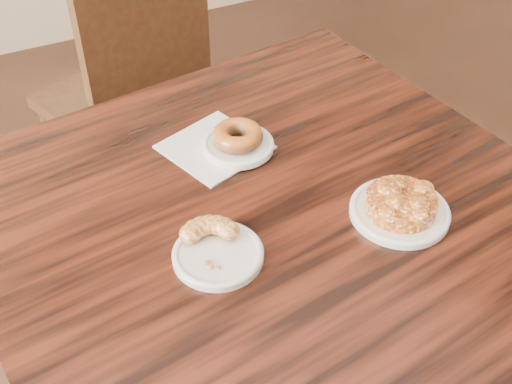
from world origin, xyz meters
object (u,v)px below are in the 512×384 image
chair_far (121,101)px  apple_fritter (402,201)px  glazed_donut (238,136)px  cafe_table (274,340)px  cruller_fragment (218,245)px

chair_far → apple_fritter: size_ratio=5.41×
glazed_donut → chair_far: bearing=94.3°
cafe_table → chair_far: bearing=85.0°
cafe_table → glazed_donut: 0.45m
cafe_table → glazed_donut: bearing=78.1°
cruller_fragment → cafe_table: bearing=19.9°
cafe_table → glazed_donut: (0.02, 0.20, 0.41)m
apple_fritter → chair_far: bearing=102.6°
cafe_table → cruller_fragment: bearing=-167.4°
cafe_table → apple_fritter: (0.19, -0.10, 0.41)m
cafe_table → cruller_fragment: (-0.14, -0.05, 0.40)m
glazed_donut → apple_fritter: 0.34m
glazed_donut → cruller_fragment: bearing=-121.7°
chair_far → cruller_fragment: size_ratio=7.47×
apple_fritter → cruller_fragment: (-0.33, 0.05, -0.00)m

